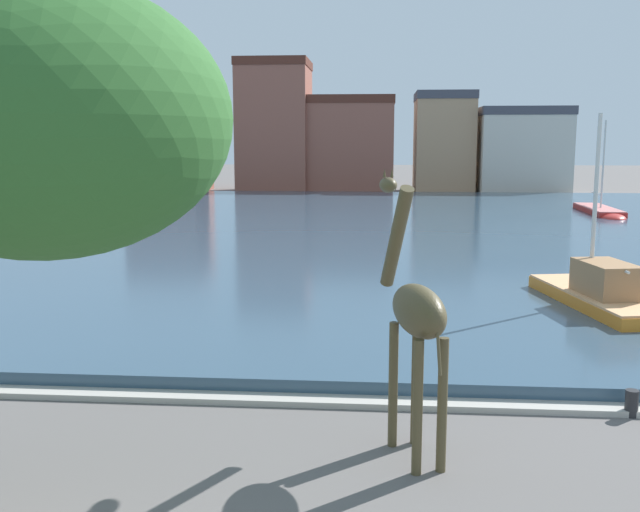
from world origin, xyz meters
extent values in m
cube|color=#334C60|center=(0.00, 34.14, 0.19)|extent=(86.62, 53.36, 0.38)
cube|color=#ADA89E|center=(0.00, 7.21, 0.06)|extent=(86.62, 0.50, 0.12)
cylinder|color=#4C4228|center=(3.76, 5.41, 1.05)|extent=(0.15, 0.15, 2.11)
cylinder|color=#4C4228|center=(4.13, 5.54, 1.05)|extent=(0.15, 0.15, 2.11)
cylinder|color=#4C4228|center=(4.10, 4.41, 1.05)|extent=(0.15, 0.15, 2.11)
cylinder|color=#4C4228|center=(4.48, 4.54, 1.05)|extent=(0.15, 0.15, 2.11)
ellipsoid|color=#4C4228|center=(4.12, 4.98, 2.41)|extent=(1.11, 1.74, 0.80)
cylinder|color=#4C4228|center=(3.78, 5.94, 3.41)|extent=(0.58, 1.12, 1.80)
ellipsoid|color=#4C4228|center=(3.64, 6.37, 4.26)|extent=(0.42, 0.56, 0.27)
cone|color=#4C4228|center=(3.57, 6.34, 4.47)|extent=(0.06, 0.06, 0.15)
cone|color=#4C4228|center=(3.70, 6.39, 4.47)|extent=(0.06, 0.06, 0.15)
cylinder|color=#4C4228|center=(4.37, 4.25, 2.07)|extent=(0.12, 0.23, 0.85)
cube|color=orange|center=(9.70, 14.56, 0.36)|extent=(2.72, 5.92, 0.71)
ellipsoid|color=orange|center=(9.19, 17.22, 0.36)|extent=(1.85, 2.25, 0.68)
cube|color=#E2A56E|center=(9.70, 14.56, 0.74)|extent=(2.67, 5.80, 0.06)
cube|color=#9E7047|center=(9.78, 14.14, 1.23)|extent=(1.53, 2.18, 0.92)
cylinder|color=silver|center=(9.62, 14.98, 3.24)|extent=(0.12, 0.12, 5.06)
cylinder|color=silver|center=(9.81, 14.00, 1.61)|extent=(0.46, 1.98, 0.08)
cube|color=gold|center=(-17.49, 48.54, 0.32)|extent=(3.23, 5.53, 0.65)
ellipsoid|color=gold|center=(-18.15, 50.93, 0.32)|extent=(2.15, 2.21, 0.62)
cube|color=#DFCD77|center=(-17.49, 48.54, 0.68)|extent=(3.17, 5.42, 0.06)
cube|color=silver|center=(-17.39, 48.17, 1.29)|extent=(1.78, 2.11, 1.17)
cylinder|color=silver|center=(-17.60, 48.92, 3.88)|extent=(0.12, 0.12, 6.46)
cylinder|color=silver|center=(-17.36, 48.04, 1.55)|extent=(0.56, 1.78, 0.08)
cube|color=red|center=(17.86, 42.15, 0.34)|extent=(1.93, 7.11, 0.69)
ellipsoid|color=red|center=(17.73, 38.80, 0.34)|extent=(1.59, 2.52, 0.66)
cube|color=#C7716E|center=(17.86, 42.15, 0.72)|extent=(1.89, 6.97, 0.06)
cylinder|color=silver|center=(17.84, 41.62, 3.51)|extent=(0.12, 0.12, 5.65)
cylinder|color=silver|center=(17.88, 42.85, 1.59)|extent=(0.17, 2.47, 0.08)
ellipsoid|color=#2D6028|center=(-0.23, 1.96, 5.23)|extent=(4.16, 4.16, 3.12)
cylinder|color=#232326|center=(8.15, 7.06, 0.25)|extent=(0.24, 0.24, 0.50)
cube|color=#8E5142|center=(-17.56, 65.25, 4.40)|extent=(7.14, 7.82, 8.79)
cube|color=brown|center=(-17.56, 65.25, 9.19)|extent=(7.29, 7.98, 0.80)
cube|color=#8E5142|center=(-6.98, 66.16, 6.07)|extent=(6.89, 7.24, 12.15)
cube|color=#51281E|center=(-6.98, 66.16, 12.55)|extent=(7.03, 7.38, 0.80)
cube|color=#8E5142|center=(0.61, 65.61, 4.30)|extent=(8.51, 5.09, 8.60)
cube|color=#51281E|center=(0.61, 65.61, 9.00)|extent=(8.68, 5.19, 0.80)
cube|color=tan|center=(9.84, 66.71, 4.49)|extent=(5.62, 7.26, 8.97)
cube|color=#42424C|center=(9.84, 66.71, 9.37)|extent=(5.73, 7.40, 0.80)
cube|color=beige|center=(17.26, 65.01, 3.71)|extent=(8.34, 6.00, 7.42)
cube|color=#42424C|center=(17.26, 65.01, 7.82)|extent=(8.51, 6.12, 0.80)
camera|label=1|loc=(3.48, -5.85, 4.99)|focal=40.11mm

